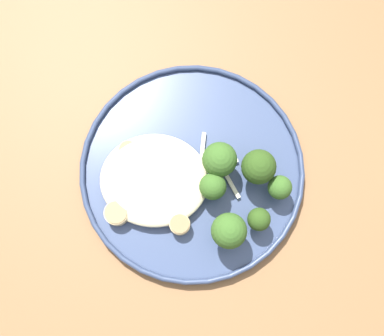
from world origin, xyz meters
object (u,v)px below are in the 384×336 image
(seared_scallop_center_golden, at_px, (117,213))
(broccoli_floret_center_pile, at_px, (258,167))
(broccoli_floret_right_tilted, at_px, (213,187))
(seared_scallop_on_noodles, at_px, (171,189))
(seared_scallop_right_edge, at_px, (146,210))
(seared_scallop_half_hidden, at_px, (129,151))
(seared_scallop_tilted_round, at_px, (124,178))
(broccoli_floret_front_edge, at_px, (280,188))
(broccoli_floret_small_sprig, at_px, (220,160))
(seared_scallop_front_small, at_px, (149,179))
(dinner_plate, at_px, (192,170))
(broccoli_floret_beside_noodles, at_px, (259,220))
(seared_scallop_tiny_bay, at_px, (180,225))
(broccoli_floret_left_leaning, at_px, (229,231))

(seared_scallop_center_golden, height_order, broccoli_floret_center_pile, broccoli_floret_center_pile)
(seared_scallop_center_golden, distance_m, broccoli_floret_right_tilted, 0.12)
(seared_scallop_on_noodles, bearing_deg, seared_scallop_right_edge, -135.32)
(seared_scallop_half_hidden, height_order, broccoli_floret_right_tilted, broccoli_floret_right_tilted)
(seared_scallop_tilted_round, distance_m, broccoli_floret_front_edge, 0.19)
(seared_scallop_right_edge, xyz_separation_m, broccoli_floret_small_sprig, (0.09, 0.06, 0.03))
(seared_scallop_on_noodles, relative_size, broccoli_floret_small_sprig, 0.58)
(seared_scallop_half_hidden, relative_size, broccoli_floret_right_tilted, 0.50)
(seared_scallop_front_small, bearing_deg, seared_scallop_right_edge, -90.18)
(dinner_plate, bearing_deg, seared_scallop_right_edge, -133.46)
(seared_scallop_right_edge, distance_m, broccoli_floret_right_tilted, 0.09)
(broccoli_floret_front_edge, bearing_deg, broccoli_floret_center_pile, 143.17)
(broccoli_floret_right_tilted, xyz_separation_m, broccoli_floret_beside_noodles, (0.06, -0.04, -0.00))
(seared_scallop_front_small, xyz_separation_m, seared_scallop_tiny_bay, (0.04, -0.06, 0.00))
(seared_scallop_center_golden, distance_m, broccoli_floret_center_pile, 0.18)
(dinner_plate, height_order, seared_scallop_half_hidden, seared_scallop_half_hidden)
(seared_scallop_tilted_round, height_order, seared_scallop_center_golden, same)
(seared_scallop_tilted_round, distance_m, broccoli_floret_left_leaning, 0.15)
(dinner_plate, relative_size, seared_scallop_half_hidden, 11.83)
(broccoli_floret_left_leaning, relative_size, broccoli_floret_center_pile, 1.03)
(seared_scallop_center_golden, xyz_separation_m, broccoli_floret_center_pile, (0.17, 0.06, 0.03))
(seared_scallop_tiny_bay, bearing_deg, dinner_plate, 81.54)
(seared_scallop_front_small, height_order, broccoli_floret_beside_noodles, broccoli_floret_beside_noodles)
(seared_scallop_tiny_bay, bearing_deg, broccoli_floret_small_sprig, 60.59)
(dinner_plate, distance_m, seared_scallop_tilted_round, 0.09)
(seared_scallop_on_noodles, bearing_deg, broccoli_floret_small_sprig, 29.97)
(broccoli_floret_right_tilted, bearing_deg, seared_scallop_tiny_bay, -129.26)
(seared_scallop_on_noodles, distance_m, seared_scallop_tilted_round, 0.06)
(seared_scallop_tiny_bay, bearing_deg, broccoli_floret_center_pile, 38.04)
(seared_scallop_center_golden, xyz_separation_m, broccoli_floret_left_leaning, (0.14, -0.02, 0.03))
(seared_scallop_tiny_bay, bearing_deg, broccoli_floret_front_edge, 22.90)
(dinner_plate, distance_m, broccoli_floret_front_edge, 0.11)
(broccoli_floret_left_leaning, height_order, broccoli_floret_right_tilted, broccoli_floret_left_leaning)
(seared_scallop_tiny_bay, distance_m, seared_scallop_center_golden, 0.08)
(broccoli_floret_beside_noodles, bearing_deg, seared_scallop_center_golden, -179.85)
(dinner_plate, xyz_separation_m, broccoli_floret_front_edge, (0.11, -0.02, 0.03))
(seared_scallop_tilted_round, xyz_separation_m, broccoli_floret_left_leaning, (0.13, -0.06, 0.03))
(seared_scallop_tiny_bay, relative_size, broccoli_floret_small_sprig, 0.42)
(seared_scallop_tilted_round, distance_m, broccoli_floret_small_sprig, 0.12)
(broccoli_floret_right_tilted, distance_m, broccoli_floret_small_sprig, 0.03)
(broccoli_floret_right_tilted, bearing_deg, seared_scallop_right_edge, -159.57)
(seared_scallop_on_noodles, bearing_deg, broccoli_floret_front_edge, 2.48)
(seared_scallop_front_small, distance_m, seared_scallop_right_edge, 0.04)
(seared_scallop_tilted_round, xyz_separation_m, broccoli_floret_front_edge, (0.19, -0.00, 0.01))
(broccoli_floret_center_pile, bearing_deg, dinner_plate, 179.00)
(seared_scallop_half_hidden, bearing_deg, broccoli_floret_center_pile, -6.64)
(seared_scallop_tilted_round, xyz_separation_m, broccoli_floret_center_pile, (0.17, 0.02, 0.03))
(seared_scallop_half_hidden, xyz_separation_m, broccoli_floret_small_sprig, (0.12, -0.01, 0.03))
(seared_scallop_tilted_round, height_order, broccoli_floret_right_tilted, broccoli_floret_right_tilted)
(broccoli_floret_center_pile, distance_m, broccoli_floret_front_edge, 0.04)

